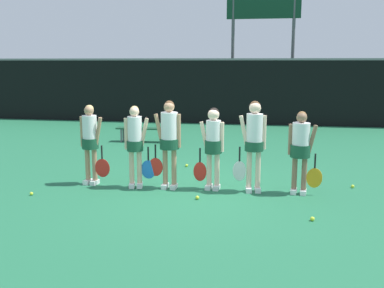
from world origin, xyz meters
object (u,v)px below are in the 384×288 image
object	(u,v)px
tennis_ball_4	(312,219)
tennis_ball_6	(316,178)
bench_courtside	(146,130)
player_5	(301,146)
tennis_ball_3	(187,165)
player_1	(135,141)
player_0	(90,139)
tennis_ball_1	(353,186)
player_3	(213,142)
scoreboard	(263,14)
player_4	(254,138)
player_2	(169,137)
tennis_ball_2	(197,198)
tennis_ball_0	(31,194)

from	to	relation	value
tennis_ball_4	tennis_ball_6	size ratio (longest dim) A/B	1.03
bench_courtside	tennis_ball_4	size ratio (longest dim) A/B	26.52
tennis_ball_4	tennis_ball_6	xyz separation A→B (m)	(0.32, 2.71, -0.00)
player_5	tennis_ball_3	world-z (taller)	player_5
player_1	player_5	xyz separation A→B (m)	(3.26, 0.10, -0.02)
bench_courtside	player_0	world-z (taller)	player_0
tennis_ball_1	tennis_ball_4	bearing A→B (deg)	-114.91
player_3	tennis_ball_4	world-z (taller)	player_3
bench_courtside	scoreboard	bearing A→B (deg)	59.16
tennis_ball_1	player_4	bearing A→B (deg)	-163.49
player_1	player_2	xyz separation A→B (m)	(0.68, 0.04, 0.10)
tennis_ball_2	player_2	bearing A→B (deg)	135.87
tennis_ball_2	player_5	bearing A→B (deg)	20.68
player_5	tennis_ball_3	distance (m)	3.29
player_0	player_4	xyz separation A→B (m)	(3.35, 0.01, 0.11)
tennis_ball_1	tennis_ball_3	world-z (taller)	tennis_ball_3
bench_courtside	player_5	xyz separation A→B (m)	(4.47, -5.02, 0.55)
player_4	player_0	bearing A→B (deg)	173.50
scoreboard	player_0	xyz separation A→B (m)	(-3.27, -11.48, -3.56)
player_3	tennis_ball_3	distance (m)	2.22
bench_courtside	player_5	bearing A→B (deg)	-50.67
bench_courtside	tennis_ball_6	xyz separation A→B (m)	(4.92, -3.85, -0.36)
player_2	tennis_ball_0	world-z (taller)	player_2
player_2	tennis_ball_3	world-z (taller)	player_2
tennis_ball_3	tennis_ball_0	bearing A→B (deg)	-131.61
bench_courtside	player_2	xyz separation A→B (m)	(1.90, -5.08, 0.66)
player_4	tennis_ball_4	xyz separation A→B (m)	(1.01, -1.53, -1.04)
player_5	scoreboard	bearing A→B (deg)	102.32
bench_courtside	player_0	size ratio (longest dim) A/B	1.15
tennis_ball_2	tennis_ball_0	bearing A→B (deg)	-175.03
player_5	tennis_ball_4	distance (m)	1.79
player_5	tennis_ball_2	xyz separation A→B (m)	(-1.89, -0.72, -0.91)
tennis_ball_1	tennis_ball_2	distance (m)	3.27
player_2	tennis_ball_1	world-z (taller)	player_2
player_2	player_3	size ratio (longest dim) A/B	1.08
player_3	player_4	xyz separation A→B (m)	(0.81, -0.04, 0.10)
tennis_ball_2	tennis_ball_1	bearing A→B (deg)	23.44
player_5	tennis_ball_4	xyz separation A→B (m)	(0.12, -1.54, -0.91)
player_0	tennis_ball_2	xyz separation A→B (m)	(2.35, -0.70, -0.93)
player_0	tennis_ball_3	world-z (taller)	player_0
scoreboard	tennis_ball_1	distance (m)	11.96
tennis_ball_3	scoreboard	bearing A→B (deg)	80.62
tennis_ball_1	tennis_ball_4	xyz separation A→B (m)	(-0.99, -2.12, 0.00)
tennis_ball_2	tennis_ball_4	size ratio (longest dim) A/B	0.98
tennis_ball_1	tennis_ball_6	size ratio (longest dim) A/B	0.96
tennis_ball_2	tennis_ball_3	distance (m)	2.65
bench_courtside	tennis_ball_4	bearing A→B (deg)	-57.36
player_5	tennis_ball_0	size ratio (longest dim) A/B	24.84
bench_courtside	tennis_ball_3	size ratio (longest dim) A/B	28.02
player_2	tennis_ball_6	size ratio (longest dim) A/B	25.49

